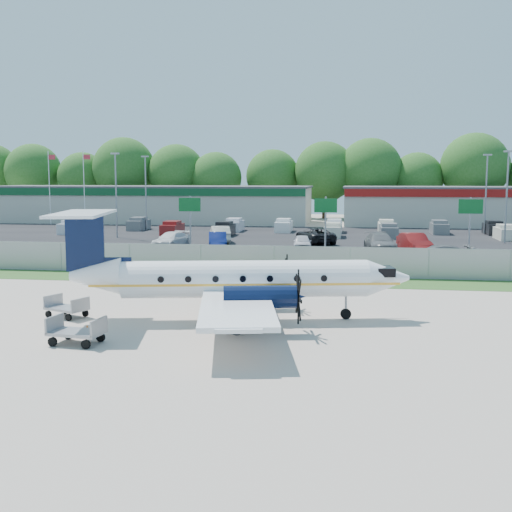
# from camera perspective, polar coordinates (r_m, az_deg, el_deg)

# --- Properties ---
(ground) EXTENTS (170.00, 170.00, 0.00)m
(ground) POSITION_cam_1_polar(r_m,az_deg,el_deg) (29.11, -1.77, -5.94)
(ground) COLOR #B9AB9C
(ground) RESTS_ON ground
(grass_verge) EXTENTS (170.00, 4.00, 0.02)m
(grass_verge) POSITION_cam_1_polar(r_m,az_deg,el_deg) (40.76, 1.26, -2.17)
(grass_verge) COLOR #2D561E
(grass_verge) RESTS_ON ground
(access_road) EXTENTS (170.00, 8.00, 0.02)m
(access_road) POSITION_cam_1_polar(r_m,az_deg,el_deg) (47.63, 2.34, -0.83)
(access_road) COLOR black
(access_road) RESTS_ON ground
(parking_lot) EXTENTS (170.00, 32.00, 0.02)m
(parking_lot) POSITION_cam_1_polar(r_m,az_deg,el_deg) (68.41, 4.26, 1.56)
(parking_lot) COLOR black
(parking_lot) RESTS_ON ground
(perimeter_fence) EXTENTS (120.00, 0.06, 1.99)m
(perimeter_fence) POSITION_cam_1_polar(r_m,az_deg,el_deg) (42.58, 1.61, -0.42)
(perimeter_fence) COLOR gray
(perimeter_fence) RESTS_ON ground
(building_west) EXTENTS (46.40, 12.40, 5.24)m
(building_west) POSITION_cam_1_polar(r_m,az_deg,el_deg) (94.56, -9.39, 4.59)
(building_west) COLOR beige
(building_west) RESTS_ON ground
(building_east) EXTENTS (44.40, 12.40, 5.24)m
(building_east) POSITION_cam_1_polar(r_m,az_deg,el_deg) (92.36, 21.70, 4.13)
(building_east) COLOR beige
(building_east) RESTS_ON ground
(sign_left) EXTENTS (1.80, 0.26, 5.00)m
(sign_left) POSITION_cam_1_polar(r_m,az_deg,el_deg) (52.56, -5.89, 3.82)
(sign_left) COLOR gray
(sign_left) RESTS_ON ground
(sign_mid) EXTENTS (1.80, 0.26, 5.00)m
(sign_mid) POSITION_cam_1_polar(r_m,az_deg,el_deg) (50.94, 6.20, 3.72)
(sign_mid) COLOR gray
(sign_mid) RESTS_ON ground
(sign_right) EXTENTS (1.80, 0.26, 5.00)m
(sign_right) POSITION_cam_1_polar(r_m,az_deg,el_deg) (51.66, 18.50, 3.44)
(sign_right) COLOR gray
(sign_right) RESTS_ON ground
(flagpole_west) EXTENTS (1.06, 0.12, 10.00)m
(flagpole_west) POSITION_cam_1_polar(r_m,az_deg,el_deg) (92.51, -17.86, 6.16)
(flagpole_west) COLOR white
(flagpole_west) RESTS_ON ground
(flagpole_east) EXTENTS (1.06, 0.12, 10.00)m
(flagpole_east) POSITION_cam_1_polar(r_m,az_deg,el_deg) (90.40, -15.00, 6.25)
(flagpole_east) COLOR white
(flagpole_east) RESTS_ON ground
(light_pole_nw) EXTENTS (0.90, 0.35, 9.09)m
(light_pole_nw) POSITION_cam_1_polar(r_m,az_deg,el_deg) (70.54, -12.34, 5.83)
(light_pole_nw) COLOR gray
(light_pole_nw) RESTS_ON ground
(light_pole_ne) EXTENTS (0.90, 0.35, 9.09)m
(light_pole_ne) POSITION_cam_1_polar(r_m,az_deg,el_deg) (67.57, 21.41, 5.46)
(light_pole_ne) COLOR gray
(light_pole_ne) RESTS_ON ground
(light_pole_sw) EXTENTS (0.90, 0.35, 9.09)m
(light_pole_sw) POSITION_cam_1_polar(r_m,az_deg,el_deg) (79.96, -9.78, 6.02)
(light_pole_sw) COLOR gray
(light_pole_sw) RESTS_ON ground
(light_pole_se) EXTENTS (0.90, 0.35, 9.09)m
(light_pole_se) POSITION_cam_1_polar(r_m,az_deg,el_deg) (77.36, 19.78, 5.67)
(light_pole_se) COLOR gray
(light_pole_se) RESTS_ON ground
(tree_line) EXTENTS (112.00, 6.00, 14.00)m
(tree_line) POSITION_cam_1_polar(r_m,az_deg,el_deg) (102.24, 5.71, 3.35)
(tree_line) COLOR #24581A
(tree_line) RESTS_ON ground
(aircraft) EXTENTS (16.29, 15.97, 4.97)m
(aircraft) POSITION_cam_1_polar(r_m,az_deg,el_deg) (29.22, -1.65, -2.05)
(aircraft) COLOR white
(aircraft) RESTS_ON ground
(baggage_cart_near) EXTENTS (2.18, 1.76, 0.99)m
(baggage_cart_near) POSITION_cam_1_polar(r_m,az_deg,el_deg) (31.35, -16.47, -4.43)
(baggage_cart_near) COLOR gray
(baggage_cart_near) RESTS_ON ground
(baggage_cart_far) EXTENTS (2.20, 1.48, 1.08)m
(baggage_cart_far) POSITION_cam_1_polar(r_m,az_deg,el_deg) (26.30, -15.66, -6.49)
(baggage_cart_far) COLOR gray
(baggage_cart_far) RESTS_ON ground
(cone_port_wing) EXTENTS (0.39, 0.39, 0.56)m
(cone_port_wing) POSITION_cam_1_polar(r_m,az_deg,el_deg) (27.27, -14.76, -6.50)
(cone_port_wing) COLOR #E95D07
(cone_port_wing) RESTS_ON ground
(cone_starboard_wing) EXTENTS (0.44, 0.44, 0.62)m
(cone_starboard_wing) POSITION_cam_1_polar(r_m,az_deg,el_deg) (34.95, -4.32, -3.27)
(cone_starboard_wing) COLOR #E95D07
(cone_starboard_wing) RESTS_ON ground
(road_car_west) EXTENTS (4.91, 3.47, 1.32)m
(road_car_west) POSITION_cam_1_polar(r_m,az_deg,el_deg) (51.29, -18.65, -0.65)
(road_car_west) COLOR #595B5E
(road_car_west) RESTS_ON ground
(road_car_mid) EXTENTS (5.41, 2.78, 1.50)m
(road_car_mid) POSITION_cam_1_polar(r_m,az_deg,el_deg) (49.68, 15.75, -0.78)
(road_car_mid) COLOR #595B5E
(road_car_mid) RESTS_ON ground
(parked_car_a) EXTENTS (3.11, 5.27, 1.43)m
(parked_car_a) POSITION_cam_1_polar(r_m,az_deg,el_deg) (60.26, -7.55, 0.76)
(parked_car_a) COLOR silver
(parked_car_a) RESTS_ON ground
(parked_car_b) EXTENTS (2.57, 4.83, 1.51)m
(parked_car_b) POSITION_cam_1_polar(r_m,az_deg,el_deg) (58.86, -3.43, 0.66)
(parked_car_b) COLOR navy
(parked_car_b) RESTS_ON ground
(parked_car_c) EXTENTS (1.94, 4.09, 1.35)m
(parked_car_c) POSITION_cam_1_polar(r_m,az_deg,el_deg) (57.89, 4.13, 0.55)
(parked_car_c) COLOR silver
(parked_car_c) RESTS_ON ground
(parked_car_d) EXTENTS (2.99, 5.84, 1.62)m
(parked_car_d) POSITION_cam_1_polar(r_m,az_deg,el_deg) (57.38, 10.95, 0.38)
(parked_car_d) COLOR #595B5E
(parked_car_d) RESTS_ON ground
(parked_car_e) EXTENTS (2.87, 5.40, 1.69)m
(parked_car_e) POSITION_cam_1_polar(r_m,az_deg,el_deg) (57.31, 13.87, 0.29)
(parked_car_e) COLOR maroon
(parked_car_e) RESTS_ON ground
(parked_car_f) EXTENTS (3.09, 5.33, 1.66)m
(parked_car_f) POSITION_cam_1_polar(r_m,az_deg,el_deg) (64.42, -3.21, 1.22)
(parked_car_f) COLOR beige
(parked_car_f) RESTS_ON ground
(parked_car_g) EXTENTS (4.66, 6.31, 1.59)m
(parked_car_g) POSITION_cam_1_polar(r_m,az_deg,el_deg) (63.55, 5.27, 1.12)
(parked_car_g) COLOR black
(parked_car_g) RESTS_ON ground
(far_parking_rows) EXTENTS (56.00, 10.00, 1.60)m
(far_parking_rows) POSITION_cam_1_polar(r_m,az_deg,el_deg) (73.37, 4.55, 1.92)
(far_parking_rows) COLOR gray
(far_parking_rows) RESTS_ON ground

